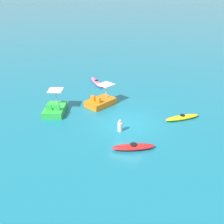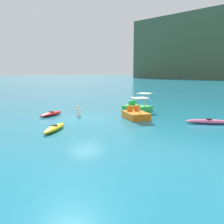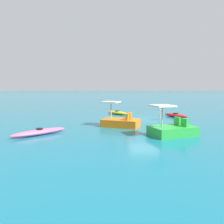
# 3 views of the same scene
# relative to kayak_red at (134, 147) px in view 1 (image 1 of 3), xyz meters

# --- Properties ---
(ground_plane) EXTENTS (600.00, 600.00, 0.00)m
(ground_plane) POSITION_rel_kayak_red_xyz_m (3.09, 1.40, -0.16)
(ground_plane) COLOR #19728C
(kayak_red) EXTENTS (1.81, 2.69, 0.37)m
(kayak_red) POSITION_rel_kayak_red_xyz_m (0.00, 0.00, 0.00)
(kayak_red) COLOR red
(kayak_red) RESTS_ON ground_plane
(kayak_pink) EXTENTS (2.70, 2.52, 0.37)m
(kayak_pink) POSITION_rel_kayak_red_xyz_m (9.95, 6.97, -0.00)
(kayak_pink) COLOR pink
(kayak_pink) RESTS_ON ground_plane
(kayak_yellow) EXTENTS (2.24, 2.52, 0.37)m
(kayak_yellow) POSITION_rel_kayak_red_xyz_m (5.14, -2.24, -0.00)
(kayak_yellow) COLOR yellow
(kayak_yellow) RESTS_ON ground_plane
(pedal_boat_green) EXTENTS (2.76, 2.19, 1.68)m
(pedal_boat_green) POSITION_rel_kayak_red_xyz_m (2.68, 7.28, 0.17)
(pedal_boat_green) COLOR green
(pedal_boat_green) RESTS_ON ground_plane
(pedal_boat_orange) EXTENTS (2.79, 2.29, 1.68)m
(pedal_boat_orange) POSITION_rel_kayak_red_xyz_m (5.31, 4.51, 0.17)
(pedal_boat_orange) COLOR orange
(pedal_boat_orange) RESTS_ON ground_plane
(person_near_shore) EXTENTS (0.34, 0.34, 0.88)m
(person_near_shore) POSITION_rel_kayak_red_xyz_m (1.80, 1.54, 0.22)
(person_near_shore) COLOR silver
(person_near_shore) RESTS_ON ground_plane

